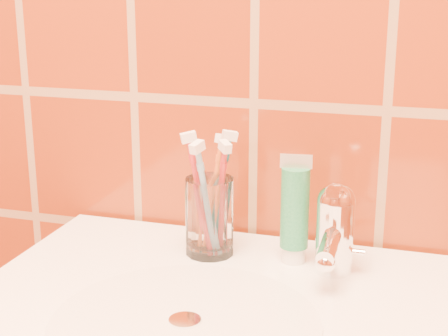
% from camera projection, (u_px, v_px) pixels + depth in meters
% --- Properties ---
extents(glass_tumbler, '(0.08, 0.08, 0.11)m').
position_uv_depth(glass_tumbler, '(210.00, 216.00, 0.92)').
color(glass_tumbler, white).
rests_on(glass_tumbler, pedestal_sink).
extents(toothpaste_tube, '(0.04, 0.04, 0.15)m').
position_uv_depth(toothpaste_tube, '(295.00, 213.00, 0.89)').
color(toothpaste_tube, white).
rests_on(toothpaste_tube, pedestal_sink).
extents(faucet, '(0.05, 0.11, 0.12)m').
position_uv_depth(faucet, '(335.00, 226.00, 0.86)').
color(faucet, white).
rests_on(faucet, pedestal_sink).
extents(toothbrush_0, '(0.07, 0.10, 0.18)m').
position_uv_depth(toothbrush_0, '(206.00, 201.00, 0.90)').
color(toothbrush_0, '#75A8D0').
rests_on(toothbrush_0, glass_tumbler).
extents(toothbrush_1, '(0.08, 0.09, 0.18)m').
position_uv_depth(toothbrush_1, '(220.00, 199.00, 0.91)').
color(toothbrush_1, '#AC2426').
rests_on(toothbrush_1, glass_tumbler).
extents(toothbrush_2, '(0.07, 0.11, 0.18)m').
position_uv_depth(toothbrush_2, '(214.00, 193.00, 0.94)').
color(toothbrush_2, orange).
rests_on(toothbrush_2, glass_tumbler).
extents(toothbrush_3, '(0.09, 0.08, 0.18)m').
position_uv_depth(toothbrush_3, '(219.00, 192.00, 0.93)').
color(toothbrush_3, '#0C566C').
rests_on(toothbrush_3, glass_tumbler).
extents(toothbrush_4, '(0.08, 0.08, 0.18)m').
position_uv_depth(toothbrush_4, '(200.00, 196.00, 0.90)').
color(toothbrush_4, red).
rests_on(toothbrush_4, glass_tumbler).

